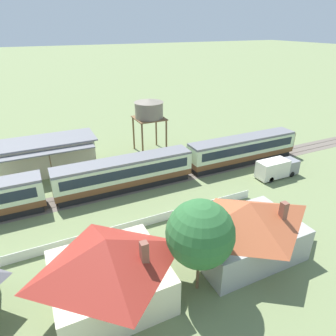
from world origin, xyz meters
The scene contains 10 objects.
ground_plane centered at (0.00, 0.00, 0.00)m, with size 600.00×600.00×0.00m, color #707F51.
passenger_train centered at (-2.29, -0.44, 2.31)m, with size 55.58×3.14×4.17m.
railway_track centered at (5.59, -0.44, 0.01)m, with size 104.04×3.60×0.04m.
station_building centered at (-10.89, 9.38, 2.41)m, with size 13.58×7.24×4.76m.
water_tower centered at (5.17, 10.00, 7.14)m, with size 4.71×4.71×8.84m.
cottage_red_roof centered at (-9.03, -16.60, 2.97)m, with size 9.02×8.09×5.71m.
cottage_terracotta_roof centered at (3.55, -16.98, 2.90)m, with size 10.47×7.17×5.58m.
picket_fence_front centered at (-12.14, -9.16, 0.53)m, with size 45.07×0.06×1.05m, color white.
delivery_truck_grey centered at (17.54, -6.40, 1.34)m, with size 6.34×2.15×2.61m.
yard_tree_0 centered at (-2.47, -18.68, 5.48)m, with size 5.20×5.20×8.09m.
Camera 1 is at (-12.26, -33.73, 19.47)m, focal length 32.00 mm.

